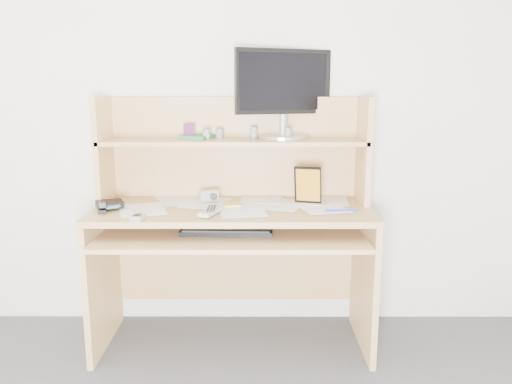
{
  "coord_description": "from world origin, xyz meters",
  "views": [
    {
      "loc": [
        0.12,
        -0.99,
        1.33
      ],
      "look_at": [
        0.12,
        1.43,
        0.84
      ],
      "focal_mm": 35.0,
      "sensor_mm": 36.0,
      "label": 1
    }
  ],
  "objects_px": {
    "desk": "(234,214)",
    "game_case": "(308,185)",
    "monitor": "(284,91)",
    "keyboard": "(227,230)",
    "tv_remote": "(211,211)"
  },
  "relations": [
    {
      "from": "keyboard",
      "to": "tv_remote",
      "type": "bearing_deg",
      "value": -160.43
    },
    {
      "from": "monitor",
      "to": "desk",
      "type": "bearing_deg",
      "value": -173.24
    },
    {
      "from": "game_case",
      "to": "keyboard",
      "type": "bearing_deg",
      "value": -140.1
    },
    {
      "from": "desk",
      "to": "game_case",
      "type": "xyz_separation_m",
      "value": [
        0.39,
        -0.02,
        0.16
      ]
    },
    {
      "from": "desk",
      "to": "game_case",
      "type": "height_order",
      "value": "desk"
    },
    {
      "from": "keyboard",
      "to": "monitor",
      "type": "xyz_separation_m",
      "value": [
        0.29,
        0.35,
        0.66
      ]
    },
    {
      "from": "tv_remote",
      "to": "desk",
      "type": "bearing_deg",
      "value": 86.48
    },
    {
      "from": "desk",
      "to": "game_case",
      "type": "relative_size",
      "value": 7.15
    },
    {
      "from": "game_case",
      "to": "tv_remote",
      "type": "bearing_deg",
      "value": -141.1
    },
    {
      "from": "desk",
      "to": "keyboard",
      "type": "distance_m",
      "value": 0.21
    },
    {
      "from": "desk",
      "to": "tv_remote",
      "type": "xyz_separation_m",
      "value": [
        -0.1,
        -0.23,
        0.07
      ]
    },
    {
      "from": "keyboard",
      "to": "game_case",
      "type": "bearing_deg",
      "value": 26.79
    },
    {
      "from": "desk",
      "to": "monitor",
      "type": "relative_size",
      "value": 2.71
    },
    {
      "from": "game_case",
      "to": "desk",
      "type": "bearing_deg",
      "value": -167.3
    },
    {
      "from": "monitor",
      "to": "keyboard",
      "type": "bearing_deg",
      "value": -151.08
    }
  ]
}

